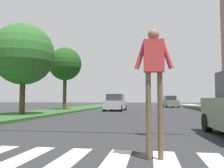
{
  "coord_description": "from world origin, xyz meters",
  "views": [
    {
      "loc": [
        0.64,
        2.27,
        1.12
      ],
      "look_at": [
        -1.52,
        15.42,
        2.01
      ],
      "focal_mm": 37.83,
      "sensor_mm": 36.0,
      "label": 1
    }
  ],
  "objects_px": {
    "tree_mid": "(23,54)",
    "tree_far": "(65,64)",
    "pedestrian_performer": "(154,71)",
    "sedan_midblock": "(115,103)",
    "sedan_distant": "(170,102)"
  },
  "relations": [
    {
      "from": "pedestrian_performer",
      "to": "sedan_midblock",
      "type": "bearing_deg",
      "value": 100.6
    },
    {
      "from": "tree_far",
      "to": "tree_mid",
      "type": "bearing_deg",
      "value": -88.65
    },
    {
      "from": "pedestrian_performer",
      "to": "sedan_midblock",
      "type": "xyz_separation_m",
      "value": [
        -3.65,
        19.48,
        -0.87
      ]
    },
    {
      "from": "tree_mid",
      "to": "sedan_distant",
      "type": "bearing_deg",
      "value": 62.69
    },
    {
      "from": "tree_mid",
      "to": "pedestrian_performer",
      "type": "distance_m",
      "value": 13.38
    },
    {
      "from": "tree_mid",
      "to": "sedan_distant",
      "type": "height_order",
      "value": "tree_mid"
    },
    {
      "from": "tree_far",
      "to": "pedestrian_performer",
      "type": "distance_m",
      "value": 20.57
    },
    {
      "from": "pedestrian_performer",
      "to": "sedan_distant",
      "type": "xyz_separation_m",
      "value": [
        2.82,
        31.97,
        -0.86
      ]
    },
    {
      "from": "pedestrian_performer",
      "to": "sedan_midblock",
      "type": "relative_size",
      "value": 0.56
    },
    {
      "from": "tree_far",
      "to": "sedan_distant",
      "type": "relative_size",
      "value": 1.34
    },
    {
      "from": "tree_mid",
      "to": "pedestrian_performer",
      "type": "height_order",
      "value": "tree_mid"
    },
    {
      "from": "pedestrian_performer",
      "to": "tree_mid",
      "type": "bearing_deg",
      "value": 130.44
    },
    {
      "from": "tree_mid",
      "to": "pedestrian_performer",
      "type": "bearing_deg",
      "value": -49.56
    },
    {
      "from": "tree_mid",
      "to": "tree_far",
      "type": "bearing_deg",
      "value": 91.35
    },
    {
      "from": "tree_mid",
      "to": "tree_far",
      "type": "xyz_separation_m",
      "value": [
        -0.2,
        8.37,
        0.59
      ]
    }
  ]
}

